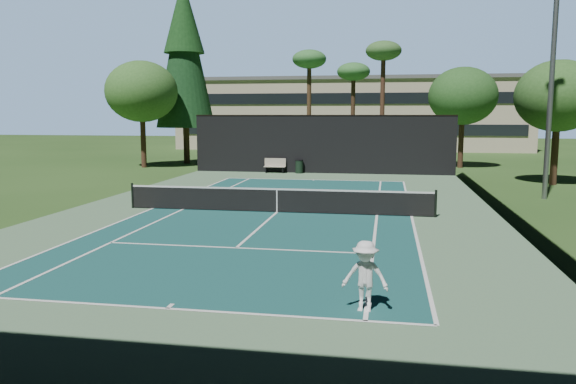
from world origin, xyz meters
name	(u,v)px	position (x,y,z in m)	size (l,w,h in m)	color
ground	(277,213)	(0.00, 0.00, 0.00)	(160.00, 160.00, 0.00)	#294D1C
apron_slab	(277,213)	(0.00, 0.00, 0.01)	(18.00, 32.00, 0.01)	#587E5A
court_surface	(277,212)	(0.00, 0.00, 0.01)	(10.97, 23.77, 0.01)	#184F4D
court_lines	(277,212)	(0.00, 0.00, 0.02)	(11.07, 23.87, 0.01)	white
tennis_net	(277,199)	(0.00, 0.00, 0.56)	(12.90, 0.10, 1.10)	black
fence	(277,164)	(0.00, 0.06, 2.01)	(18.04, 32.05, 4.03)	black
player	(365,276)	(4.08, -11.26, 0.74)	(0.96, 0.55, 1.49)	white
tennis_ball_b	(256,198)	(-1.77, 3.66, 0.03)	(0.06, 0.06, 0.06)	yellow
tennis_ball_c	(347,205)	(2.76, 2.39, 0.03)	(0.07, 0.07, 0.07)	#CCE935
tennis_ball_d	(199,190)	(-5.41, 5.94, 0.03)	(0.06, 0.06, 0.06)	#CFF537
park_bench	(275,165)	(-3.23, 15.71, 0.55)	(1.50, 0.45, 1.02)	beige
trash_bin	(299,166)	(-1.52, 15.70, 0.48)	(0.56, 0.56, 0.95)	black
pine_tree	(184,46)	(-12.00, 22.00, 9.55)	(4.80, 4.80, 15.00)	#452E1D
palm_a	(309,64)	(-2.00, 24.00, 8.19)	(2.80, 2.80, 9.32)	#4D3421
palm_b	(353,75)	(1.50, 26.00, 7.36)	(2.80, 2.80, 8.42)	#402A1B
palm_c	(383,56)	(4.00, 23.00, 8.60)	(2.80, 2.80, 9.77)	#492D1F
decid_tree_a	(463,96)	(10.00, 22.00, 5.42)	(5.12, 5.12, 7.62)	#472C1E
decid_tree_b	(558,96)	(14.00, 12.00, 5.08)	(4.80, 4.80, 7.14)	#4C3220
decid_tree_c	(142,92)	(-14.00, 18.00, 5.76)	(5.44, 5.44, 8.09)	#4F3122
campus_building	(350,113)	(0.00, 45.98, 4.21)	(40.50, 12.50, 8.30)	#C1B296
light_pole	(553,63)	(12.00, 6.00, 6.46)	(0.90, 0.25, 12.22)	gray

